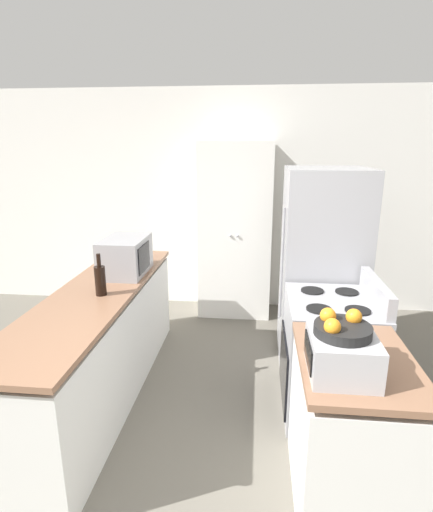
{
  "coord_description": "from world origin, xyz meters",
  "views": [
    {
      "loc": [
        0.34,
        -1.41,
        1.97
      ],
      "look_at": [
        0.0,
        1.85,
        1.05
      ],
      "focal_mm": 28.0,
      "sensor_mm": 36.0,
      "label": 1
    }
  ],
  "objects_px": {
    "microwave": "(126,256)",
    "fruit_bowl": "(341,327)",
    "refrigerator": "(322,269)",
    "toaster_oven": "(341,354)",
    "wine_bottle": "(100,280)",
    "stove": "(329,355)",
    "pantry_cabinet": "(235,231)"
  },
  "relations": [
    {
      "from": "refrigerator",
      "to": "wine_bottle",
      "type": "xyz_separation_m",
      "value": [
        -1.73,
        -0.83,
        0.12
      ]
    },
    {
      "from": "stove",
      "to": "refrigerator",
      "type": "xyz_separation_m",
      "value": [
        0.03,
        0.77,
        0.44
      ]
    },
    {
      "from": "stove",
      "to": "refrigerator",
      "type": "height_order",
      "value": "refrigerator"
    },
    {
      "from": "pantry_cabinet",
      "to": "refrigerator",
      "type": "distance_m",
      "value": 1.32
    },
    {
      "from": "stove",
      "to": "toaster_oven",
      "type": "xyz_separation_m",
      "value": [
        -0.14,
        -0.95,
        0.54
      ]
    },
    {
      "from": "toaster_oven",
      "to": "fruit_bowl",
      "type": "xyz_separation_m",
      "value": [
        -0.01,
        0.01,
        0.14
      ]
    },
    {
      "from": "refrigerator",
      "to": "wine_bottle",
      "type": "relative_size",
      "value": 5.62
    },
    {
      "from": "pantry_cabinet",
      "to": "fruit_bowl",
      "type": "bearing_deg",
      "value": -76.27
    },
    {
      "from": "toaster_oven",
      "to": "fruit_bowl",
      "type": "relative_size",
      "value": 1.35
    },
    {
      "from": "toaster_oven",
      "to": "fruit_bowl",
      "type": "distance_m",
      "value": 0.14
    },
    {
      "from": "wine_bottle",
      "to": "fruit_bowl",
      "type": "distance_m",
      "value": 1.79
    },
    {
      "from": "microwave",
      "to": "fruit_bowl",
      "type": "height_order",
      "value": "microwave"
    },
    {
      "from": "stove",
      "to": "wine_bottle",
      "type": "relative_size",
      "value": 3.32
    },
    {
      "from": "stove",
      "to": "refrigerator",
      "type": "distance_m",
      "value": 0.89
    },
    {
      "from": "stove",
      "to": "fruit_bowl",
      "type": "bearing_deg",
      "value": -98.84
    },
    {
      "from": "stove",
      "to": "fruit_bowl",
      "type": "distance_m",
      "value": 1.17
    },
    {
      "from": "pantry_cabinet",
      "to": "refrigerator",
      "type": "xyz_separation_m",
      "value": [
        0.84,
        -1.01,
        -0.11
      ]
    },
    {
      "from": "refrigerator",
      "to": "microwave",
      "type": "bearing_deg",
      "value": -169.49
    },
    {
      "from": "fruit_bowl",
      "to": "wine_bottle",
      "type": "bearing_deg",
      "value": 150.42
    },
    {
      "from": "refrigerator",
      "to": "microwave",
      "type": "height_order",
      "value": "refrigerator"
    },
    {
      "from": "refrigerator",
      "to": "stove",
      "type": "bearing_deg",
      "value": -92.12
    },
    {
      "from": "stove",
      "to": "wine_bottle",
      "type": "distance_m",
      "value": 1.79
    },
    {
      "from": "refrigerator",
      "to": "wine_bottle",
      "type": "bearing_deg",
      "value": -154.26
    },
    {
      "from": "wine_bottle",
      "to": "microwave",
      "type": "bearing_deg",
      "value": 87.46
    },
    {
      "from": "refrigerator",
      "to": "toaster_oven",
      "type": "bearing_deg",
      "value": -95.46
    },
    {
      "from": "pantry_cabinet",
      "to": "fruit_bowl",
      "type": "distance_m",
      "value": 2.81
    },
    {
      "from": "stove",
      "to": "wine_bottle",
      "type": "xyz_separation_m",
      "value": [
        -1.7,
        -0.06,
        0.56
      ]
    },
    {
      "from": "stove",
      "to": "wine_bottle",
      "type": "height_order",
      "value": "wine_bottle"
    },
    {
      "from": "refrigerator",
      "to": "microwave",
      "type": "relative_size",
      "value": 3.45
    },
    {
      "from": "refrigerator",
      "to": "toaster_oven",
      "type": "distance_m",
      "value": 1.73
    },
    {
      "from": "microwave",
      "to": "fruit_bowl",
      "type": "bearing_deg",
      "value": -42.43
    },
    {
      "from": "microwave",
      "to": "fruit_bowl",
      "type": "xyz_separation_m",
      "value": [
        1.53,
        -1.4,
        0.08
      ]
    }
  ]
}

